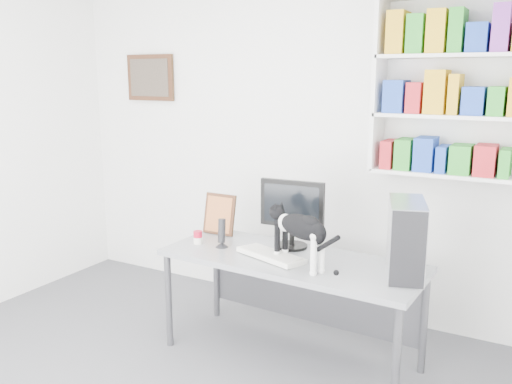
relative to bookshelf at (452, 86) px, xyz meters
The scene contains 11 objects.
room 2.37m from the bookshelf, 127.12° to the right, with size 4.01×4.01×2.70m.
bookshelf is the anchor object (origin of this frame).
wall_art 2.70m from the bookshelf, behind, with size 0.52×0.04×0.42m, color #4F2719.
desk 1.86m from the bookshelf, 136.50° to the right, with size 1.75×0.68×0.73m, color gray.
monitor 1.38m from the bookshelf, 147.82° to the right, with size 0.46×0.22×0.49m, color black.
keyboard 1.67m from the bookshelf, 137.90° to the right, with size 0.49×0.19×0.04m, color white.
pc_tower 1.15m from the bookshelf, 96.24° to the right, with size 0.20×0.46×0.46m, color #B9B9BE.
speaker 1.86m from the bookshelf, 149.03° to the right, with size 0.09×0.09×0.21m, color black.
leaning_print 1.88m from the bookshelf, 160.84° to the right, with size 0.26×0.10×0.32m, color #4F2719.
soup_can 2.04m from the bookshelf, 151.83° to the right, with size 0.06×0.06×0.09m, color red.
cat 1.47m from the bookshelf, 127.58° to the right, with size 0.58×0.15×0.36m, color black, non-canonical shape.
Camera 1 is at (2.05, -2.04, 1.92)m, focal length 38.00 mm.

